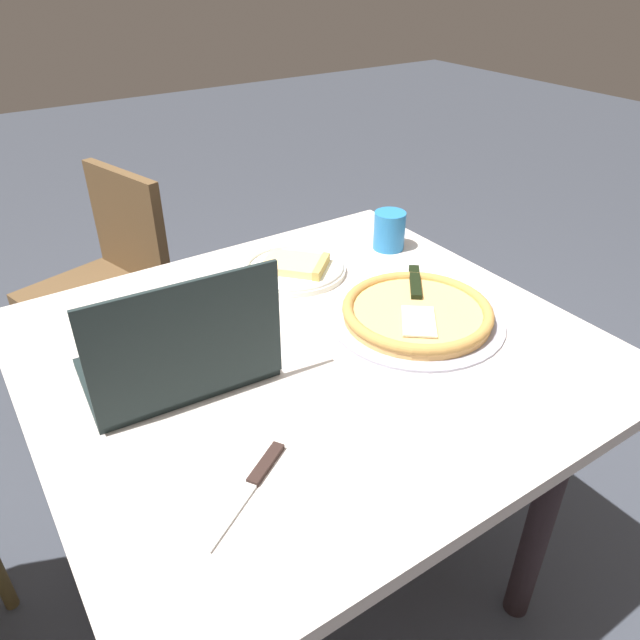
% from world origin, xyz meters
% --- Properties ---
extents(ground_plane, '(12.00, 12.00, 0.00)m').
position_xyz_m(ground_plane, '(0.00, 0.00, 0.00)').
color(ground_plane, '#363A43').
extents(dining_table, '(1.03, 1.10, 0.76)m').
position_xyz_m(dining_table, '(0.00, 0.00, 0.65)').
color(dining_table, beige).
rests_on(dining_table, ground_plane).
extents(laptop, '(0.25, 0.35, 0.25)m').
position_xyz_m(laptop, '(-0.03, -0.27, 0.81)').
color(laptop, black).
rests_on(laptop, dining_table).
extents(pizza_plate, '(0.26, 0.26, 0.04)m').
position_xyz_m(pizza_plate, '(-0.29, 0.14, 0.77)').
color(pizza_plate, white).
rests_on(pizza_plate, dining_table).
extents(pizza_tray, '(0.38, 0.38, 0.04)m').
position_xyz_m(pizza_tray, '(0.05, 0.24, 0.78)').
color(pizza_tray, '#9C9BAE').
rests_on(pizza_tray, dining_table).
extents(table_knife, '(0.13, 0.20, 0.01)m').
position_xyz_m(table_knife, '(0.27, -0.28, 0.76)').
color(table_knife, silver).
rests_on(table_knife, dining_table).
extents(drink_cup, '(0.08, 0.08, 0.10)m').
position_xyz_m(drink_cup, '(-0.27, 0.42, 0.81)').
color(drink_cup, '#2676BC').
rests_on(drink_cup, dining_table).
extents(chair_near, '(0.48, 0.48, 0.84)m').
position_xyz_m(chair_near, '(-1.02, -0.16, 0.49)').
color(chair_near, brown).
rests_on(chair_near, ground_plane).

